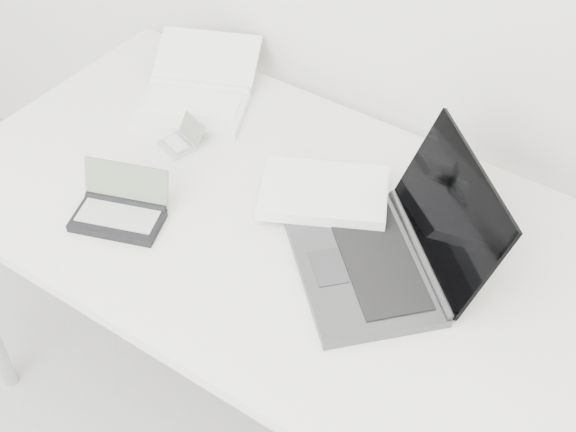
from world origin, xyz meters
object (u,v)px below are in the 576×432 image
Objects in this scene: laptop_large at (365,229)px; netbook_open_white at (196,94)px; palmtop_charcoal at (120,210)px; desk at (311,248)px.

netbook_open_white is at bearing -154.45° from laptop_large.
palmtop_charcoal reaches higher than netbook_open_white.
laptop_large reaches higher than desk.
palmtop_charcoal is (-0.45, -0.22, -0.02)m from laptop_large.
palmtop_charcoal is (-0.34, -0.19, 0.07)m from desk.
palmtop_charcoal is (0.13, -0.40, -0.00)m from netbook_open_white.
desk is 7.48× the size of palmtop_charcoal.
netbook_open_white reaches higher than desk.
desk is 4.02× the size of netbook_open_white.
netbook_open_white is 1.86× the size of palmtop_charcoal.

